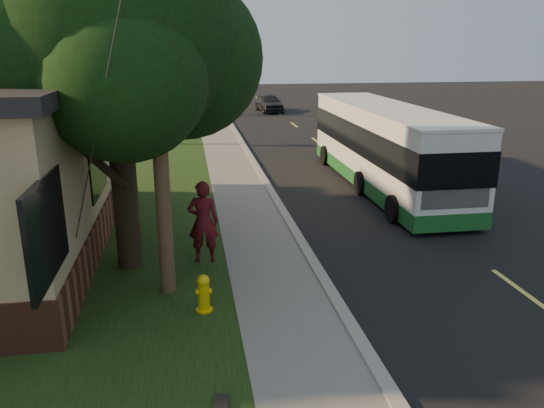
{
  "coord_description": "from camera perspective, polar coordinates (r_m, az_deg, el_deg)",
  "views": [
    {
      "loc": [
        -2.77,
        -9.21,
        4.97
      ],
      "look_at": [
        -0.95,
        2.09,
        1.5
      ],
      "focal_mm": 35.0,
      "sensor_mm": 36.0,
      "label": 1
    }
  ],
  "objects": [
    {
      "name": "grass_verge",
      "position": [
        19.91,
        -13.83,
        2.01
      ],
      "size": [
        5.0,
        80.0,
        0.07
      ],
      "primitive_type": "cube",
      "color": "black",
      "rests_on": "ground"
    },
    {
      "name": "road",
      "position": [
        20.96,
        10.0,
        2.89
      ],
      "size": [
        8.0,
        80.0,
        0.01
      ],
      "primitive_type": "cube",
      "color": "black",
      "rests_on": "ground"
    },
    {
      "name": "curb",
      "position": [
        20.02,
        -0.9,
        2.66
      ],
      "size": [
        0.25,
        80.0,
        0.12
      ],
      "primitive_type": "cube",
      "color": "gray",
      "rests_on": "ground"
    },
    {
      "name": "leafy_tree",
      "position": [
        11.94,
        -16.63,
        17.15
      ],
      "size": [
        6.3,
        6.0,
        7.8
      ],
      "color": "black",
      "rests_on": "grass_verge"
    },
    {
      "name": "fire_hydrant",
      "position": [
        10.27,
        -7.35,
        -9.51
      ],
      "size": [
        0.32,
        0.32,
        0.74
      ],
      "color": "#DFB80B",
      "rests_on": "grass_verge"
    },
    {
      "name": "distant_car",
      "position": [
        40.99,
        -0.32,
        10.84
      ],
      "size": [
        1.92,
        4.11,
        1.36
      ],
      "primitive_type": "imported",
      "rotation": [
        0.0,
        0.0,
        0.08
      ],
      "color": "black",
      "rests_on": "ground"
    },
    {
      "name": "transit_bus",
      "position": [
        19.3,
        12.0,
        6.25
      ],
      "size": [
        2.46,
        10.67,
        2.89
      ],
      "color": "silver",
      "rests_on": "ground"
    },
    {
      "name": "ground",
      "position": [
        10.82,
        6.87,
        -10.6
      ],
      "size": [
        120.0,
        120.0,
        0.0
      ],
      "primitive_type": "plane",
      "color": "black",
      "rests_on": "ground"
    },
    {
      "name": "skateboarder",
      "position": [
        12.31,
        -7.4,
        -1.9
      ],
      "size": [
        0.74,
        0.52,
        1.94
      ],
      "primitive_type": "imported",
      "rotation": [
        0.0,
        0.0,
        3.05
      ],
      "color": "#4F0F16",
      "rests_on": "grass_verge"
    },
    {
      "name": "utility_pole",
      "position": [
        10.22,
        -12.55,
        14.58
      ],
      "size": [
        2.86,
        3.21,
        9.07
      ],
      "color": "#473321",
      "rests_on": "ground"
    },
    {
      "name": "bare_tree_near",
      "position": [
        27.37,
        -10.79,
        10.65
      ],
      "size": [
        1.38,
        1.21,
        4.31
      ],
      "color": "black",
      "rests_on": "grass_verge"
    },
    {
      "name": "bare_tree_far",
      "position": [
        39.32,
        -9.66,
        12.29
      ],
      "size": [
        1.38,
        1.21,
        4.03
      ],
      "color": "black",
      "rests_on": "grass_verge"
    },
    {
      "name": "traffic_signal",
      "position": [
        43.37,
        -4.95,
        14.4
      ],
      "size": [
        0.18,
        0.22,
        5.5
      ],
      "color": "#2D2D30",
      "rests_on": "ground"
    },
    {
      "name": "sidewalk",
      "position": [
        19.91,
        -3.75,
        2.48
      ],
      "size": [
        2.0,
        80.0,
        0.08
      ],
      "primitive_type": "cube",
      "color": "slate",
      "rests_on": "ground"
    }
  ]
}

